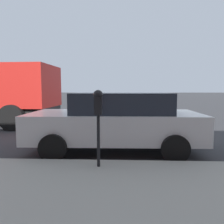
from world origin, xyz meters
TOP-DOWN VIEW (x-y plane):
  - ground_plane at (0.00, 0.00)m, footprint 220.00×220.00m
  - parking_meter at (-2.60, 0.48)m, footprint 0.21×0.19m
  - car_white at (-0.96, 0.18)m, footprint 2.22×4.45m

SIDE VIEW (x-z plane):
  - ground_plane at x=0.00m, z-range 0.00..0.00m
  - car_white at x=-0.96m, z-range 0.04..1.59m
  - parking_meter at x=-2.60m, z-range 0.53..2.02m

